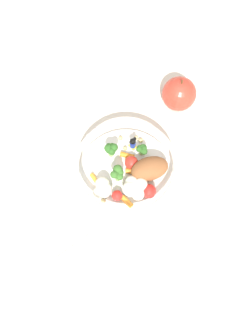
% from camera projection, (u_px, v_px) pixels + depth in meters
% --- Properties ---
extents(ground_plane, '(2.40, 2.40, 0.00)m').
position_uv_depth(ground_plane, '(131.00, 174.00, 0.79)').
color(ground_plane, silver).
extents(food_container, '(0.23, 0.23, 0.06)m').
position_uv_depth(food_container, '(128.00, 171.00, 0.76)').
color(food_container, white).
rests_on(food_container, ground_plane).
extents(loose_apple, '(0.08, 0.08, 0.09)m').
position_uv_depth(loose_apple, '(179.00, 94.00, 0.83)').
color(loose_apple, '#BC3828').
rests_on(loose_apple, ground_plane).
extents(folded_napkin, '(0.12, 0.13, 0.01)m').
position_uv_depth(folded_napkin, '(91.00, 264.00, 0.72)').
color(folded_napkin, white).
rests_on(folded_napkin, ground_plane).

